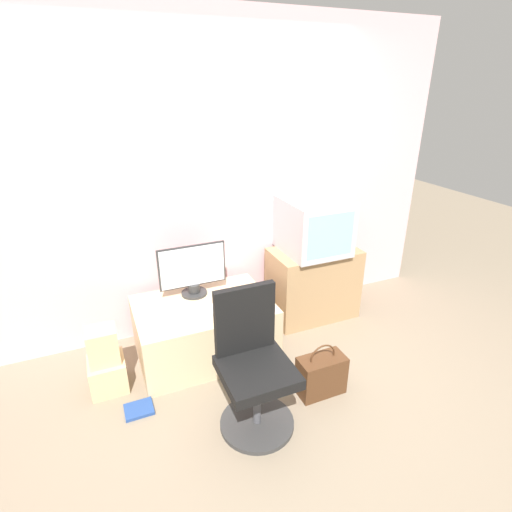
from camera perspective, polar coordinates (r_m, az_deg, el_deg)
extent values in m
plane|color=#7F705B|center=(2.92, 2.91, -21.53)|extent=(12.00, 12.00, 0.00)
cube|color=beige|center=(3.38, -6.63, 10.40)|extent=(4.40, 0.05, 2.60)
cube|color=#CCB289|center=(3.32, -7.39, -10.21)|extent=(1.06, 0.73, 0.46)
cube|color=#A37F56|center=(3.78, 8.11, -3.85)|extent=(0.79, 0.46, 0.67)
cylinder|color=#2D2D2D|center=(3.34, -8.80, -5.24)|extent=(0.21, 0.21, 0.02)
cylinder|color=#2D2D2D|center=(3.32, -8.85, -4.54)|extent=(0.10, 0.10, 0.07)
cube|color=#2D2D2D|center=(3.23, -9.09, -1.39)|extent=(0.55, 0.01, 0.35)
cube|color=silver|center=(3.23, -9.07, -1.43)|extent=(0.52, 0.02, 0.33)
cube|color=white|center=(3.09, -8.05, -7.82)|extent=(0.36, 0.13, 0.01)
ellipsoid|color=black|center=(3.13, -3.48, -7.00)|extent=(0.05, 0.04, 0.03)
cube|color=#B7B7BC|center=(3.55, 8.19, 4.34)|extent=(0.53, 0.56, 0.48)
cube|color=#8CC6E5|center=(3.34, 10.59, 2.87)|extent=(0.43, 0.01, 0.37)
cylinder|color=#333333|center=(2.84, 0.14, -22.71)|extent=(0.48, 0.48, 0.03)
cylinder|color=#4C4C51|center=(2.70, 0.15, -19.80)|extent=(0.05, 0.05, 0.37)
cube|color=black|center=(2.55, 0.15, -16.23)|extent=(0.44, 0.44, 0.07)
cube|color=black|center=(2.54, -1.60, -9.01)|extent=(0.40, 0.05, 0.46)
cube|color=#D1B27F|center=(3.21, -20.38, -15.52)|extent=(0.25, 0.27, 0.24)
cube|color=#D1B27F|center=(3.06, -21.05, -11.85)|extent=(0.20, 0.19, 0.27)
cube|color=#4C2D19|center=(3.01, 9.29, -16.46)|extent=(0.34, 0.18, 0.29)
torus|color=#4C2D19|center=(2.90, 9.50, -14.01)|extent=(0.20, 0.01, 0.20)
cube|color=navy|center=(3.03, -16.38, -20.27)|extent=(0.19, 0.16, 0.02)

